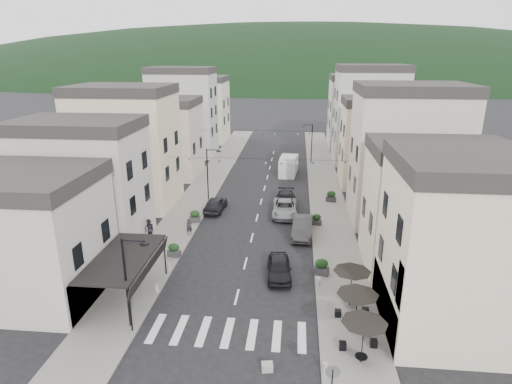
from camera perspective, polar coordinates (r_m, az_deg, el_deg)
ground at (r=25.91m, az=-4.54°, el=-20.81°), size 700.00×700.00×0.00m
sidewalk_left at (r=55.43m, az=-6.53°, el=1.10°), size 4.00×76.00×0.12m
sidewalk_right at (r=54.38m, az=9.13°, el=0.64°), size 4.00×76.00×0.12m
hill_backdrop at (r=320.20m, az=5.00°, el=15.28°), size 640.00×360.00×70.00m
boutique_building at (r=33.74m, az=-30.15°, el=-5.75°), size 12.00×8.00×8.00m
bistro_building at (r=28.40m, az=27.26°, el=-7.37°), size 10.00×8.00×10.00m
boutique_awning at (r=30.17m, az=-16.86°, el=-8.52°), size 3.77×7.50×3.28m
buildings_row_left at (r=61.22m, az=-12.12°, el=8.29°), size 10.20×54.16×14.00m
buildings_row_right at (r=58.22m, az=16.13°, el=7.67°), size 10.20×54.16×14.50m
cafe_terrace at (r=26.81m, az=13.35°, el=-13.64°), size 2.50×8.10×2.53m
streetlamp_left_near at (r=26.94m, az=-16.49°, el=-10.46°), size 1.70×0.56×6.00m
streetlamp_left_far at (r=48.44m, az=-6.19°, el=3.07°), size 1.70×0.56×6.00m
streetlamp_right_far at (r=65.03m, az=7.21°, el=6.94°), size 1.70×0.56×6.00m
traffic_sign at (r=21.80m, az=10.13°, el=-23.35°), size 0.70×0.07×2.70m
bollards at (r=30.09m, az=-2.72°, el=-13.63°), size 11.66×10.26×0.60m
bunting_near at (r=43.27m, az=0.26°, el=4.01°), size 19.00×0.28×0.62m
bunting_far at (r=58.86m, az=1.71°, el=7.83°), size 19.00×0.28×0.62m
parked_car_a at (r=32.79m, az=3.09°, el=-10.09°), size 2.08×4.52×1.50m
parked_car_b at (r=39.87m, az=6.20°, el=-4.68°), size 2.02×5.16×1.67m
parked_car_c at (r=44.67m, az=3.85°, el=-2.14°), size 2.67×5.56×1.53m
parked_car_d at (r=46.69m, az=3.93°, el=-1.21°), size 2.19×5.34×1.55m
parked_car_e at (r=45.85m, az=-5.42°, el=-1.61°), size 2.15×4.70×1.57m
delivery_van at (r=59.47m, az=4.36°, el=3.59°), size 2.65×5.67×2.63m
pedestrian_a at (r=40.04m, az=-8.88°, el=-4.60°), size 0.68×0.61×1.55m
pedestrian_b at (r=39.62m, az=-14.02°, el=-4.89°), size 1.16×1.05×1.95m
concrete_block_b at (r=24.74m, az=1.51°, el=-22.28°), size 0.67×0.55×0.45m
planter_la at (r=36.28m, az=-10.88°, el=-7.61°), size 1.14×0.82×1.14m
planter_lb at (r=42.92m, az=-8.14°, el=-3.23°), size 1.20×0.83×1.22m
planter_ra at (r=33.30m, az=8.72°, el=-9.84°), size 1.26×0.89×1.27m
planter_rb at (r=42.32m, az=8.08°, el=-3.64°), size 1.07×0.74×1.08m
planter_rc at (r=49.00m, az=9.98°, el=-0.57°), size 1.21×0.84×1.24m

